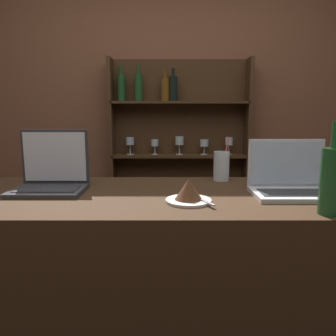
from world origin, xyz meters
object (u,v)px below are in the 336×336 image
at_px(laptop_near, 51,177).
at_px(cake_plate, 189,192).
at_px(water_glass, 221,166).
at_px(laptop_far, 291,183).
at_px(wine_bottle_green, 332,180).

bearing_deg(laptop_near, cake_plate, -17.53).
relative_size(cake_plate, water_glass, 0.84).
relative_size(laptop_near, laptop_far, 0.92).
height_order(laptop_near, laptop_far, laptop_near).
bearing_deg(wine_bottle_green, laptop_near, 162.37).
distance_m(laptop_far, water_glass, 0.36).
distance_m(laptop_near, cake_plate, 0.60).
distance_m(water_glass, wine_bottle_green, 0.60).
bearing_deg(laptop_near, laptop_far, -3.78).
xyz_separation_m(water_glass, wine_bottle_green, (0.27, -0.54, 0.04)).
distance_m(laptop_far, cake_plate, 0.43).
distance_m(cake_plate, wine_bottle_green, 0.48).
height_order(cake_plate, water_glass, water_glass).
xyz_separation_m(laptop_near, cake_plate, (0.57, -0.18, -0.02)).
height_order(laptop_near, water_glass, laptop_near).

